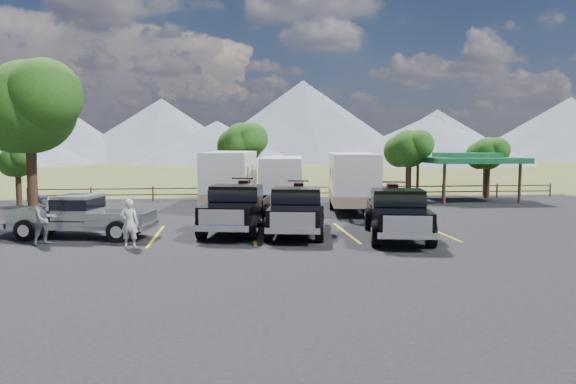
{
  "coord_description": "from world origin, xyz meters",
  "views": [
    {
      "loc": [
        -3.0,
        -19.4,
        3.87
      ],
      "look_at": [
        -0.24,
        6.45,
        1.6
      ],
      "focal_mm": 35.0,
      "sensor_mm": 36.0,
      "label": 1
    }
  ],
  "objects": [
    {
      "name": "person_a",
      "position": [
        -6.63,
        1.48,
        0.94
      ],
      "size": [
        0.69,
        0.48,
        1.8
      ],
      "primitive_type": "imported",
      "rotation": [
        0.0,
        0.0,
        3.06
      ],
      "color": "silver",
      "rests_on": "asphalt_lot"
    },
    {
      "name": "rail_fence",
      "position": [
        2.0,
        18.5,
        0.61
      ],
      "size": [
        36.12,
        0.12,
        1.0
      ],
      "color": "brown",
      "rests_on": "ground"
    },
    {
      "name": "trailer_left",
      "position": [
        -2.88,
        13.57,
        1.78
      ],
      "size": [
        3.47,
        9.62,
        3.32
      ],
      "rotation": [
        0.0,
        0.0,
        -0.13
      ],
      "color": "silver",
      "rests_on": "asphalt_lot"
    },
    {
      "name": "asphalt_lot",
      "position": [
        0.0,
        3.0,
        0.02
      ],
      "size": [
        44.0,
        34.0,
        0.04
      ],
      "primitive_type": "cube",
      "color": "black",
      "rests_on": "ground"
    },
    {
      "name": "ground",
      "position": [
        0.0,
        0.0,
        0.0
      ],
      "size": [
        320.0,
        320.0,
        0.0
      ],
      "primitive_type": "plane",
      "color": "#505A26",
      "rests_on": "ground"
    },
    {
      "name": "tree_ne_a",
      "position": [
        8.97,
        17.01,
        3.48
      ],
      "size": [
        3.11,
        2.92,
        4.76
      ],
      "color": "#2F1F12",
      "rests_on": "ground"
    },
    {
      "name": "tree_nw_small",
      "position": [
        -16.02,
        17.01,
        2.78
      ],
      "size": [
        2.59,
        2.43,
        3.85
      ],
      "color": "#2F1F12",
      "rests_on": "ground"
    },
    {
      "name": "tree_big_nw",
      "position": [
        -12.55,
        9.03,
        5.6
      ],
      "size": [
        5.54,
        5.18,
        7.84
      ],
      "color": "#2F1F12",
      "rests_on": "ground"
    },
    {
      "name": "mountain_range",
      "position": [
        -7.63,
        105.98,
        7.87
      ],
      "size": [
        209.0,
        71.0,
        20.0
      ],
      "color": "slate",
      "rests_on": "ground"
    },
    {
      "name": "rig_right",
      "position": [
        3.81,
        2.68,
        1.1
      ],
      "size": [
        3.27,
        6.87,
        2.2
      ],
      "rotation": [
        0.0,
        0.0,
        -0.18
      ],
      "color": "black",
      "rests_on": "asphalt_lot"
    },
    {
      "name": "rig_left",
      "position": [
        -2.61,
        5.04,
        1.12
      ],
      "size": [
        3.43,
        7.03,
        2.25
      ],
      "rotation": [
        0.0,
        0.0,
        -0.2
      ],
      "color": "black",
      "rests_on": "asphalt_lot"
    },
    {
      "name": "tree_ne_b",
      "position": [
        14.98,
        18.01,
        3.13
      ],
      "size": [
        2.77,
        2.59,
        4.27
      ],
      "color": "#2F1F12",
      "rests_on": "ground"
    },
    {
      "name": "stall_lines",
      "position": [
        0.0,
        4.0,
        0.04
      ],
      "size": [
        12.12,
        5.5,
        0.01
      ],
      "color": "gold",
      "rests_on": "asphalt_lot"
    },
    {
      "name": "pickup_silver",
      "position": [
        -8.9,
        3.83,
        0.95
      ],
      "size": [
        6.08,
        2.96,
        1.75
      ],
      "rotation": [
        0.0,
        0.0,
        -1.77
      ],
      "color": "gray",
      "rests_on": "asphalt_lot"
    },
    {
      "name": "pavilion",
      "position": [
        13.0,
        17.0,
        2.79
      ],
      "size": [
        6.2,
        6.2,
        3.22
      ],
      "color": "brown",
      "rests_on": "ground"
    },
    {
      "name": "rig_center",
      "position": [
        -0.1,
        4.22,
        1.09
      ],
      "size": [
        3.15,
        6.76,
        2.17
      ],
      "rotation": [
        0.0,
        0.0,
        -0.17
      ],
      "color": "black",
      "rests_on": "asphalt_lot"
    },
    {
      "name": "tree_north",
      "position": [
        -2.03,
        19.02,
        3.83
      ],
      "size": [
        3.46,
        3.24,
        5.25
      ],
      "color": "#2F1F12",
      "rests_on": "ground"
    },
    {
      "name": "person_b",
      "position": [
        -9.89,
        2.41,
        1.01
      ],
      "size": [
        1.16,
        1.19,
        1.93
      ],
      "primitive_type": "imported",
      "rotation": [
        0.0,
        0.0,
        0.88
      ],
      "color": "slate",
      "rests_on": "asphalt_lot"
    },
    {
      "name": "trailer_center",
      "position": [
        0.1,
        12.91,
        1.62
      ],
      "size": [
        3.13,
        8.74,
        3.02
      ],
      "rotation": [
        0.0,
        0.0,
        -0.13
      ],
      "color": "silver",
      "rests_on": "asphalt_lot"
    },
    {
      "name": "trailer_right",
      "position": [
        3.97,
        11.63,
        1.75
      ],
      "size": [
        3.47,
        9.44,
        3.26
      ],
      "rotation": [
        0.0,
        0.0,
        -0.14
      ],
      "color": "silver",
      "rests_on": "asphalt_lot"
    }
  ]
}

